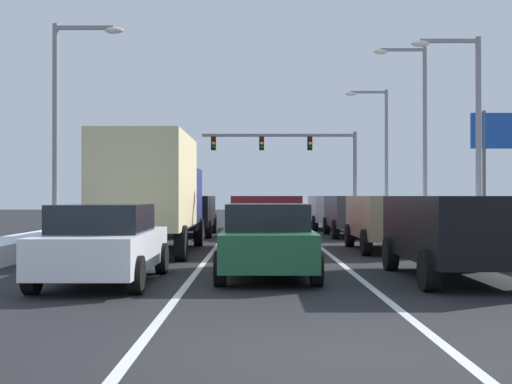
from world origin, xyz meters
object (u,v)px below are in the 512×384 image
(street_lamp_right_near, at_px, (471,117))
(suv_charcoal_right_lane_third, at_px, (356,212))
(street_lamp_right_mid, at_px, (420,121))
(suv_silver_right_lane_fourth, at_px, (333,209))
(sedan_green_center_lane_nearest, at_px, (269,240))
(suv_tan_right_lane_second, at_px, (391,217))
(box_truck_left_lane_second, at_px, (154,188))
(suv_maroon_center_lane_second, at_px, (267,217))
(traffic_light_gantry, at_px, (303,152))
(suv_black_right_lane_nearest, at_px, (457,229))
(roadside_sign_right, at_px, (509,144))
(street_lamp_right_far, at_px, (383,143))
(suv_black_left_lane_third, at_px, (191,211))
(suv_tan_left_lane_fourth, at_px, (195,209))
(sedan_gray_center_lane_third, at_px, (270,218))
(sedan_red_center_lane_fourth, at_px, (265,214))
(street_lamp_left_mid, at_px, (67,111))
(sedan_white_left_lane_nearest, at_px, (106,243))

(street_lamp_right_near, bearing_deg, suv_charcoal_right_lane_third, 148.04)
(street_lamp_right_near, height_order, street_lamp_right_mid, street_lamp_right_mid)
(suv_silver_right_lane_fourth, bearing_deg, sedan_green_center_lane_nearest, -99.97)
(suv_tan_right_lane_second, bearing_deg, box_truck_left_lane_second, -172.86)
(suv_maroon_center_lane_second, bearing_deg, traffic_light_gantry, 83.97)
(suv_black_right_lane_nearest, bearing_deg, suv_silver_right_lane_fourth, 90.57)
(suv_black_right_lane_nearest, relative_size, street_lamp_right_mid, 0.54)
(sedan_green_center_lane_nearest, xyz_separation_m, box_truck_left_lane_second, (-3.27, 5.78, 1.14))
(box_truck_left_lane_second, bearing_deg, suv_silver_right_lane_fourth, 64.59)
(suv_black_right_lane_nearest, distance_m, suv_charcoal_right_lane_third, 14.52)
(roadside_sign_right, bearing_deg, street_lamp_right_far, 107.37)
(suv_tan_right_lane_second, relative_size, suv_black_left_lane_third, 1.00)
(traffic_light_gantry, bearing_deg, box_truck_left_lane_second, -102.36)
(suv_black_right_lane_nearest, bearing_deg, street_lamp_right_mid, 78.62)
(suv_black_right_lane_nearest, height_order, suv_tan_left_lane_fourth, same)
(sedan_gray_center_lane_third, bearing_deg, street_lamp_right_mid, 39.66)
(sedan_red_center_lane_fourth, relative_size, street_lamp_right_near, 0.59)
(suv_tan_left_lane_fourth, relative_size, street_lamp_right_near, 0.64)
(suv_maroon_center_lane_second, relative_size, sedan_gray_center_lane_third, 1.09)
(sedan_green_center_lane_nearest, bearing_deg, street_lamp_left_mid, 122.78)
(sedan_white_left_lane_nearest, distance_m, street_lamp_right_mid, 23.95)
(suv_black_left_lane_third, relative_size, traffic_light_gantry, 0.45)
(suv_charcoal_right_lane_third, distance_m, roadside_sign_right, 8.23)
(suv_maroon_center_lane_second, xyz_separation_m, sedan_gray_center_lane_third, (0.20, 6.68, -0.25))
(suv_maroon_center_lane_second, bearing_deg, street_lamp_right_near, 31.57)
(sedan_green_center_lane_nearest, bearing_deg, sedan_gray_center_lane_third, 88.92)
(sedan_gray_center_lane_third, distance_m, roadside_sign_right, 11.66)
(street_lamp_right_mid, bearing_deg, traffic_light_gantry, 108.75)
(suv_tan_right_lane_second, height_order, suv_charcoal_right_lane_third, same)
(suv_black_left_lane_third, xyz_separation_m, suv_tan_left_lane_fourth, (-0.39, 6.39, 0.00))
(suv_tan_left_lane_fourth, bearing_deg, suv_black_right_lane_nearest, -71.55)
(suv_tan_right_lane_second, relative_size, sedan_green_center_lane_nearest, 1.09)
(street_lamp_right_far, bearing_deg, suv_black_right_lane_nearest, -97.42)
(sedan_red_center_lane_fourth, height_order, traffic_light_gantry, traffic_light_gantry)
(suv_tan_right_lane_second, height_order, suv_maroon_center_lane_second, same)
(sedan_white_left_lane_nearest, bearing_deg, roadside_sign_right, 51.19)
(suv_maroon_center_lane_second, bearing_deg, street_lamp_left_mid, 148.00)
(suv_black_right_lane_nearest, distance_m, suv_tan_right_lane_second, 7.17)
(suv_maroon_center_lane_second, relative_size, street_lamp_right_near, 0.64)
(box_truck_left_lane_second, distance_m, roadside_sign_right, 18.04)
(suv_charcoal_right_lane_third, bearing_deg, suv_black_left_lane_third, 174.55)
(traffic_light_gantry, relative_size, street_lamp_left_mid, 1.35)
(box_truck_left_lane_second, bearing_deg, suv_black_left_lane_third, 88.65)
(street_lamp_right_far, bearing_deg, suv_silver_right_lane_fourth, -116.46)
(sedan_white_left_lane_nearest, bearing_deg, suv_tan_right_lane_second, 47.92)
(suv_black_right_lane_nearest, height_order, street_lamp_left_mid, street_lamp_left_mid)
(sedan_gray_center_lane_third, relative_size, street_lamp_right_near, 0.59)
(suv_silver_right_lane_fourth, bearing_deg, roadside_sign_right, -25.28)
(suv_black_left_lane_third, xyz_separation_m, street_lamp_right_near, (10.82, -3.12, 3.60))
(traffic_light_gantry, bearing_deg, sedan_green_center_lane_nearest, -94.93)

